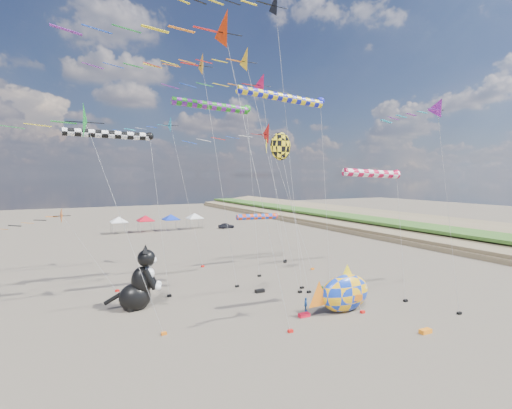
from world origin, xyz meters
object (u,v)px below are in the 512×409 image
at_px(cat_inflatable, 138,277).
at_px(person_adult, 343,301).
at_px(fish_inflatable, 344,293).
at_px(child_green, 322,292).
at_px(child_blue, 306,305).
at_px(parked_car, 226,226).

bearing_deg(cat_inflatable, person_adult, -12.93).
bearing_deg(fish_inflatable, person_adult, 90.45).
height_order(child_green, child_blue, child_blue).
distance_m(fish_inflatable, child_blue, 3.30).
xyz_separation_m(child_green, parked_car, (10.72, 47.72, 0.05)).
height_order(cat_inflatable, person_adult, cat_inflatable).
relative_size(person_adult, child_blue, 1.41).
xyz_separation_m(person_adult, child_green, (0.74, 3.83, -0.30)).
height_order(cat_inflatable, child_green, cat_inflatable).
height_order(fish_inflatable, child_blue, fish_inflatable).
distance_m(cat_inflatable, fish_inflatable, 17.06).
bearing_deg(parked_car, cat_inflatable, 150.09).
xyz_separation_m(fish_inflatable, person_adult, (-0.00, 0.12, -0.73)).
distance_m(person_adult, child_green, 3.91).
relative_size(cat_inflatable, person_adult, 3.25).
height_order(cat_inflatable, fish_inflatable, cat_inflatable).
bearing_deg(child_blue, fish_inflatable, -73.90).
relative_size(child_blue, parked_car, 0.35).
bearing_deg(person_adult, child_blue, 145.26).
relative_size(fish_inflatable, parked_car, 1.85).
bearing_deg(child_green, parked_car, 64.83).
relative_size(person_adult, child_green, 1.59).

